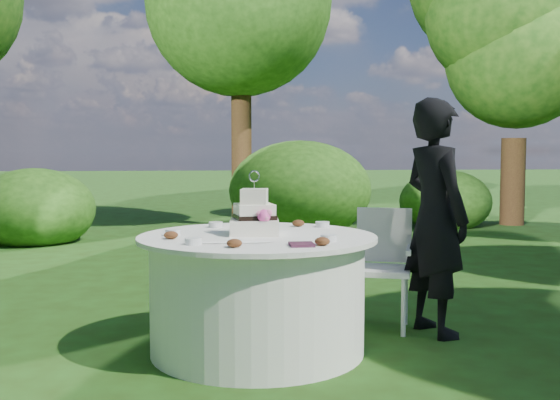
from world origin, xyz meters
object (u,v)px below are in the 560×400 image
Objects in this scene: napkins at (302,244)px; cake at (255,217)px; table at (257,293)px; chair at (383,258)px; guest at (435,217)px.

napkins is 0.61m from cake.
table is 1.11m from chair.
guest is 0.51m from chair.
table is at bearing -153.34° from chair.
chair is (0.77, 1.01, -0.26)m from napkins.
guest is 1.41m from table.
napkins is at bearing -127.26° from chair.
chair is (0.98, 0.49, 0.13)m from table.
guest is 1.91× the size of chair.
guest is 3.98× the size of cake.
guest reaches higher than table.
chair is (1.00, 0.45, -0.37)m from cake.
guest is 1.09× the size of table.
chair is at bearing 24.22° from cake.
napkins is 0.33× the size of cake.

